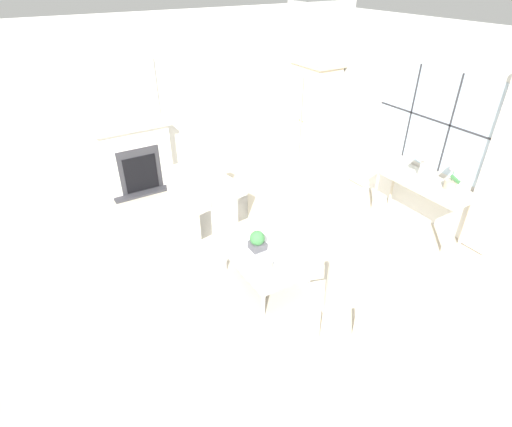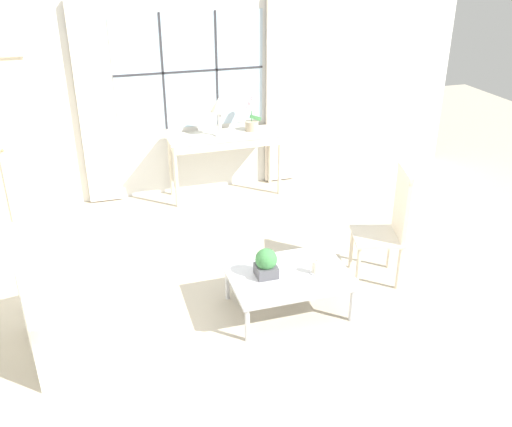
{
  "view_description": "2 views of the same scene",
  "coord_description": "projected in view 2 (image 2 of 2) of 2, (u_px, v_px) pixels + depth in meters",
  "views": [
    {
      "loc": [
        3.41,
        -1.97,
        3.4
      ],
      "look_at": [
        -0.23,
        0.25,
        0.72
      ],
      "focal_mm": 28.0,
      "sensor_mm": 36.0,
      "label": 1
    },
    {
      "loc": [
        -1.29,
        -3.82,
        2.98
      ],
      "look_at": [
        0.05,
        0.49,
        0.79
      ],
      "focal_mm": 40.0,
      "sensor_mm": 36.0,
      "label": 2
    }
  ],
  "objects": [
    {
      "name": "wall_back_windowed",
      "position": [
        190.0,
        83.0,
        6.92
      ],
      "size": [
        7.2,
        0.14,
        2.8
      ],
      "color": "silver",
      "rests_on": "ground_plane"
    },
    {
      "name": "armchair_upholstered",
      "position": [
        78.0,
        315.0,
        4.52
      ],
      "size": [
        0.99,
        1.02,
        0.84
      ],
      "color": "silver",
      "rests_on": "ground_plane"
    },
    {
      "name": "ground_plane",
      "position": [
        267.0,
        320.0,
        4.93
      ],
      "size": [
        14.0,
        14.0,
        0.0
      ],
      "primitive_type": "plane",
      "color": "#B2A893"
    },
    {
      "name": "side_chair_wooden",
      "position": [
        390.0,
        221.0,
        5.28
      ],
      "size": [
        0.55,
        0.55,
        1.12
      ],
      "color": "beige",
      "rests_on": "ground_plane"
    },
    {
      "name": "console_table",
      "position": [
        225.0,
        141.0,
        7.03
      ],
      "size": [
        1.4,
        0.46,
        0.8
      ],
      "color": "beige",
      "rests_on": "ground_plane"
    },
    {
      "name": "potted_orchid",
      "position": [
        252.0,
        117.0,
        7.06
      ],
      "size": [
        0.21,
        0.16,
        0.44
      ],
      "color": "tan",
      "rests_on": "console_table"
    },
    {
      "name": "coffee_table",
      "position": [
        288.0,
        276.0,
        4.93
      ],
      "size": [
        1.03,
        0.73,
        0.38
      ],
      "color": "#BCBCC1",
      "rests_on": "ground_plane"
    },
    {
      "name": "table_lamp",
      "position": [
        219.0,
        107.0,
        6.79
      ],
      "size": [
        0.22,
        0.22,
        0.47
      ],
      "color": "silver",
      "rests_on": "console_table"
    },
    {
      "name": "pillar_candle",
      "position": [
        316.0,
        268.0,
        4.87
      ],
      "size": [
        0.1,
        0.1,
        0.13
      ],
      "color": "silver",
      "rests_on": "coffee_table"
    },
    {
      "name": "potted_plant_small",
      "position": [
        266.0,
        263.0,
        4.81
      ],
      "size": [
        0.19,
        0.19,
        0.26
      ],
      "color": "#4C4C51",
      "rests_on": "coffee_table"
    }
  ]
}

